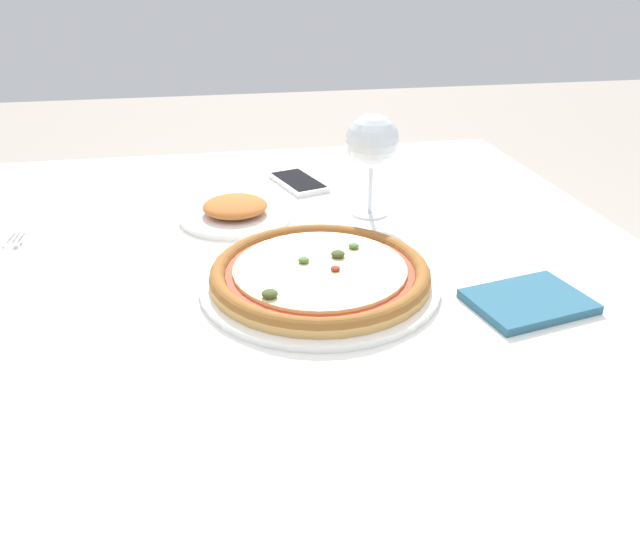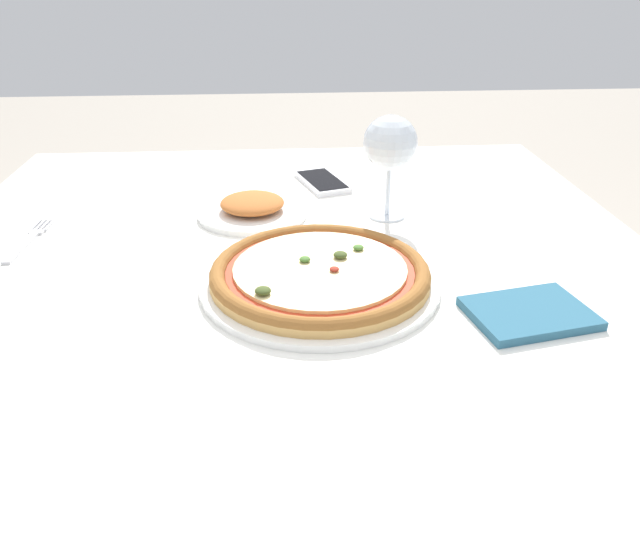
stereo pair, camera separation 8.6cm
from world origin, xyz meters
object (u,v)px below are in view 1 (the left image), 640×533
(dining_table, at_px, (285,304))
(fork, at_px, (6,253))
(side_plate, at_px, (235,211))
(pizza_plate, at_px, (320,275))
(cell_phone, at_px, (298,182))
(wine_glass_far_left, at_px, (372,143))

(dining_table, relative_size, fork, 6.94)
(fork, distance_m, side_plate, 0.37)
(pizza_plate, distance_m, cell_phone, 0.43)
(pizza_plate, xyz_separation_m, cell_phone, (0.03, 0.43, -0.01))
(pizza_plate, distance_m, fork, 0.50)
(cell_phone, bearing_deg, side_plate, -130.37)
(pizza_plate, distance_m, side_plate, 0.29)
(wine_glass_far_left, bearing_deg, pizza_plate, -118.48)
(wine_glass_far_left, bearing_deg, side_plate, 175.35)
(dining_table, relative_size, wine_glass_far_left, 6.58)
(pizza_plate, bearing_deg, dining_table, 111.00)
(fork, bearing_deg, pizza_plate, -22.04)
(wine_glass_far_left, height_order, cell_phone, wine_glass_far_left)
(pizza_plate, xyz_separation_m, fork, (-0.46, 0.19, -0.01))
(pizza_plate, bearing_deg, side_plate, 110.56)
(dining_table, distance_m, cell_phone, 0.35)
(dining_table, bearing_deg, side_plate, 110.30)
(dining_table, height_order, wine_glass_far_left, wine_glass_far_left)
(cell_phone, bearing_deg, fork, -153.83)
(side_plate, bearing_deg, cell_phone, 49.63)
(dining_table, xyz_separation_m, pizza_plate, (0.04, -0.10, 0.10))
(dining_table, bearing_deg, pizza_plate, -69.00)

